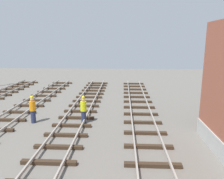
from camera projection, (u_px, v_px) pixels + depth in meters
track_worker_foreground at (84, 110)px, 14.43m from camera, size 0.40×0.40×1.87m
track_worker_distant at (33, 109)px, 14.49m from camera, size 0.40×0.40×1.87m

